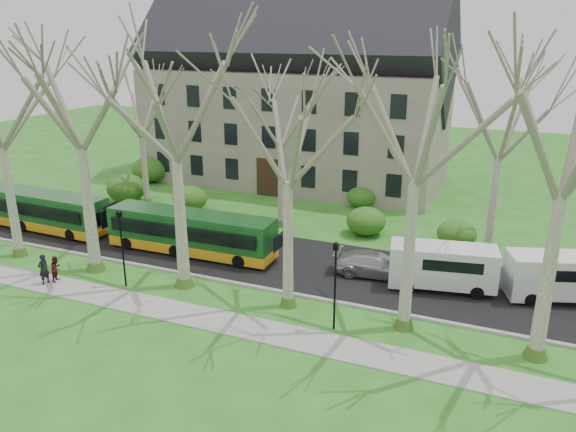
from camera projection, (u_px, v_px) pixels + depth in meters
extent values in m
plane|color=#2E6B1E|center=(231.00, 297.00, 29.51)|extent=(120.00, 120.00, 0.00)
cube|color=gray|center=(207.00, 319.00, 27.31)|extent=(70.00, 2.00, 0.06)
cube|color=black|center=(274.00, 259.00, 34.31)|extent=(80.00, 8.00, 0.06)
cube|color=#A5A39E|center=(244.00, 285.00, 30.80)|extent=(80.00, 0.25, 0.14)
cube|color=slate|center=(296.00, 126.00, 51.11)|extent=(26.00, 12.00, 10.00)
cylinder|color=black|center=(123.00, 252.00, 30.19)|extent=(0.10, 0.10, 4.00)
cube|color=black|center=(119.00, 214.00, 29.51)|extent=(0.22, 0.22, 0.30)
cylinder|color=black|center=(335.00, 290.00, 25.81)|extent=(0.10, 0.10, 4.00)
cube|color=black|center=(336.00, 247.00, 25.12)|extent=(0.22, 0.22, 0.30)
ellipsoid|color=#265618|center=(127.00, 190.00, 45.54)|extent=(2.60, 2.60, 2.00)
ellipsoid|color=#265618|center=(190.00, 198.00, 43.35)|extent=(2.60, 2.60, 2.00)
ellipsoid|color=#265618|center=(366.00, 221.00, 38.23)|extent=(2.60, 2.60, 2.00)
ellipsoid|color=#265618|center=(457.00, 232.00, 36.03)|extent=(2.60, 2.60, 2.00)
ellipsoid|color=#265618|center=(150.00, 171.00, 51.52)|extent=(2.60, 2.60, 2.00)
ellipsoid|color=#265618|center=(361.00, 195.00, 44.21)|extent=(2.60, 2.60, 2.00)
imported|color=#AAAAAF|center=(375.00, 264.00, 31.81)|extent=(4.84, 2.39, 1.35)
imported|color=black|center=(43.00, 269.00, 30.72)|extent=(0.50, 0.68, 1.73)
imported|color=#52121B|center=(56.00, 268.00, 31.14)|extent=(0.71, 0.82, 1.45)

